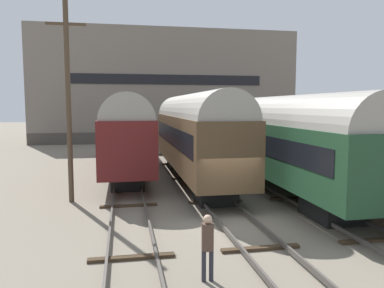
# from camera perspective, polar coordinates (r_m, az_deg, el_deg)

# --- Properties ---
(ground_plane) EXTENTS (200.00, 200.00, 0.00)m
(ground_plane) POSITION_cam_1_polar(r_m,az_deg,el_deg) (15.33, 6.34, -11.66)
(ground_plane) COLOR slate
(track_left) EXTENTS (2.60, 60.00, 0.26)m
(track_left) POSITION_cam_1_polar(r_m,az_deg,el_deg) (14.68, -9.45, -11.92)
(track_left) COLOR #4C4742
(track_left) RESTS_ON ground
(track_middle) EXTENTS (2.60, 60.00, 0.26)m
(track_middle) POSITION_cam_1_polar(r_m,az_deg,el_deg) (15.29, 6.35, -11.15)
(track_middle) COLOR #4C4742
(track_middle) RESTS_ON ground
(track_right) EXTENTS (2.60, 60.00, 0.26)m
(track_right) POSITION_cam_1_polar(r_m,az_deg,el_deg) (16.89, 19.94, -9.83)
(track_right) COLOR #4C4742
(track_right) RESTS_ON ground
(train_car_green) EXTENTS (3.05, 18.46, 5.13)m
(train_car_green) POSITION_cam_1_polar(r_m,az_deg,el_deg) (21.41, 12.55, 1.16)
(train_car_green) COLOR black
(train_car_green) RESTS_ON ground
(train_car_brown) EXTENTS (2.91, 16.37, 5.35)m
(train_car_brown) POSITION_cam_1_polar(r_m,az_deg,el_deg) (23.00, 0.27, 1.97)
(train_car_brown) COLOR black
(train_car_brown) RESTS_ON ground
(train_car_maroon) EXTENTS (2.97, 18.90, 5.28)m
(train_car_maroon) POSITION_cam_1_polar(r_m,az_deg,el_deg) (27.28, -10.05, 2.41)
(train_car_maroon) COLOR black
(train_car_maroon) RESTS_ON ground
(station_platform) EXTENTS (2.59, 14.10, 0.95)m
(station_platform) POSITION_cam_1_polar(r_m,az_deg,el_deg) (19.77, 23.59, -5.52)
(station_platform) COLOR #8C704C
(station_platform) RESTS_ON ground
(bench) EXTENTS (1.40, 0.40, 0.91)m
(bench) POSITION_cam_1_polar(r_m,az_deg,el_deg) (21.51, 21.50, -3.03)
(bench) COLOR #2D4C33
(bench) RESTS_ON station_platform
(person_worker) EXTENTS (0.32, 0.32, 1.79)m
(person_worker) POSITION_cam_1_polar(r_m,az_deg,el_deg) (10.07, 2.40, -14.59)
(person_worker) COLOR #282833
(person_worker) RESTS_ON ground
(utility_pole) EXTENTS (1.80, 0.24, 9.49)m
(utility_pole) POSITION_cam_1_polar(r_m,az_deg,el_deg) (18.56, -18.33, 6.48)
(utility_pole) COLOR #473828
(utility_pole) RESTS_ON ground
(warehouse_building) EXTENTS (33.55, 12.18, 14.25)m
(warehouse_building) POSITION_cam_1_polar(r_m,az_deg,el_deg) (52.74, -4.37, 8.54)
(warehouse_building) COLOR #46403A
(warehouse_building) RESTS_ON ground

